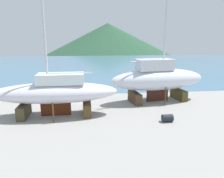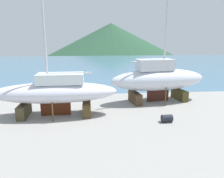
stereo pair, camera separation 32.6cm
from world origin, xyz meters
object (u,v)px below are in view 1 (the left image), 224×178
(sailboat_mid_port, at_px, (158,79))
(sailboat_small_center, at_px, (55,92))
(barrel_rust_near, at_px, (167,118))
(worker, at_px, (165,81))

(sailboat_mid_port, xyz_separation_m, sailboat_small_center, (-10.21, -3.49, -0.31))
(sailboat_small_center, xyz_separation_m, barrel_rust_near, (9.25, -2.41, -1.87))
(worker, height_order, barrel_rust_near, worker)
(worker, distance_m, barrel_rust_near, 12.73)
(barrel_rust_near, bearing_deg, worker, 71.69)
(sailboat_small_center, bearing_deg, sailboat_mid_port, -162.46)
(barrel_rust_near, bearing_deg, sailboat_small_center, 165.39)
(sailboat_mid_port, relative_size, sailboat_small_center, 0.83)
(worker, bearing_deg, sailboat_small_center, -7.79)
(sailboat_mid_port, height_order, worker, sailboat_mid_port)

